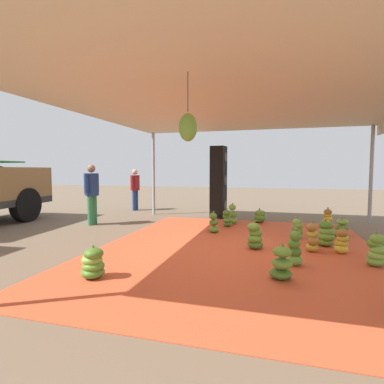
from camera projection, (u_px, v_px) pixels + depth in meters
ground_plane at (99, 239)px, 6.66m from camera, size 40.00×40.00×0.00m
tarp_orange at (235, 249)px, 5.85m from camera, size 6.70×5.18×0.01m
tent_canopy at (241, 104)px, 5.61m from camera, size 8.00×7.00×2.84m
banana_bunch_1 at (341, 228)px, 6.89m from camera, size 0.44×0.45×0.45m
banana_bunch_2 at (328, 219)px, 7.86m from camera, size 0.35×0.36×0.55m
banana_bunch_3 at (326, 235)px, 6.02m from camera, size 0.46×0.46×0.53m
banana_bunch_4 at (376, 251)px, 4.77m from camera, size 0.39×0.39×0.56m
banana_bunch_5 at (295, 249)px, 4.81m from camera, size 0.32×0.32×0.60m
banana_bunch_6 at (342, 242)px, 5.51m from camera, size 0.30×0.32×0.50m
banana_bunch_7 at (227, 219)px, 8.08m from camera, size 0.32×0.34×0.50m
banana_bunch_8 at (233, 215)px, 8.49m from camera, size 0.37×0.35×0.59m
banana_bunch_9 at (93, 264)px, 4.25m from camera, size 0.43×0.43×0.47m
banana_bunch_10 at (297, 229)px, 6.67m from camera, size 0.36×0.33×0.48m
banana_bunch_11 at (312, 238)px, 5.60m from camera, size 0.35×0.32×0.58m
banana_bunch_12 at (214, 224)px, 7.32m from camera, size 0.32×0.32×0.52m
banana_bunch_13 at (260, 217)px, 8.72m from camera, size 0.50×0.51×0.42m
banana_bunch_14 at (282, 264)px, 4.19m from camera, size 0.44×0.44×0.51m
banana_bunch_15 at (255, 237)px, 5.81m from camera, size 0.41×0.40×0.54m
worker_0 at (135, 186)px, 11.39m from camera, size 0.57×0.35×1.55m
worker_1 at (92, 190)px, 8.38m from camera, size 0.61×0.37×1.67m
speaker_stack at (218, 182)px, 9.65m from camera, size 0.53×0.50×2.27m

